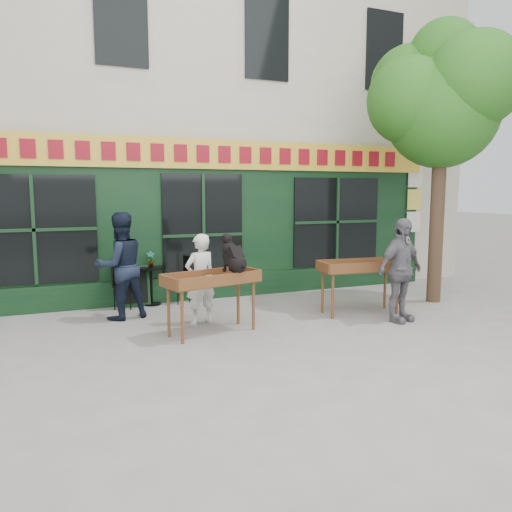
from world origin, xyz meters
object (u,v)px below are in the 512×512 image
(book_cart_right, at_px, (360,269))
(man_right, at_px, (400,270))
(book_cart_center, at_px, (212,282))
(man_left, at_px, (120,266))
(woman, at_px, (200,279))
(dog, at_px, (234,252))
(bistro_table, at_px, (151,278))

(book_cart_right, bearing_deg, man_right, -61.81)
(book_cart_center, xyz_separation_m, man_left, (-1.20, 1.51, 0.12))
(woman, distance_m, man_right, 3.43)
(dog, bearing_deg, man_left, 120.86)
(woman, bearing_deg, man_right, 145.91)
(dog, distance_m, bistro_table, 2.70)
(book_cart_center, relative_size, dog, 2.68)
(woman, bearing_deg, book_cart_right, 157.65)
(man_right, bearing_deg, book_cart_right, 98.19)
(bistro_table, bearing_deg, book_cart_center, -78.19)
(dog, bearing_deg, book_cart_center, 157.92)
(book_cart_right, bearing_deg, man_left, 168.98)
(woman, bearing_deg, bistro_table, -87.96)
(book_cart_center, xyz_separation_m, book_cart_right, (2.92, 0.22, 0.00))
(book_cart_right, bearing_deg, book_cart_center, -169.33)
(book_cart_center, bearing_deg, man_right, -23.32)
(book_cart_center, xyz_separation_m, dog, (0.35, -0.05, 0.47))
(man_left, bearing_deg, dog, 119.05)
(man_right, height_order, bistro_table, man_right)
(dog, xyz_separation_m, man_left, (-1.55, 1.56, -0.35))
(book_cart_center, relative_size, book_cart_right, 1.03)
(book_cart_center, distance_m, dog, 0.59)
(book_cart_center, height_order, man_right, man_right)
(man_right, bearing_deg, man_left, 141.60)
(book_cart_center, relative_size, man_right, 0.89)
(dog, height_order, man_right, man_right)
(book_cart_right, distance_m, man_right, 0.81)
(bistro_table, bearing_deg, book_cart_right, -32.50)
(book_cart_center, height_order, bistro_table, book_cart_center)
(dog, xyz_separation_m, bistro_table, (-0.85, 2.45, -0.75))
(woman, xyz_separation_m, man_left, (-1.20, 0.86, 0.17))
(book_cart_center, xyz_separation_m, woman, (0.00, 0.65, -0.05))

